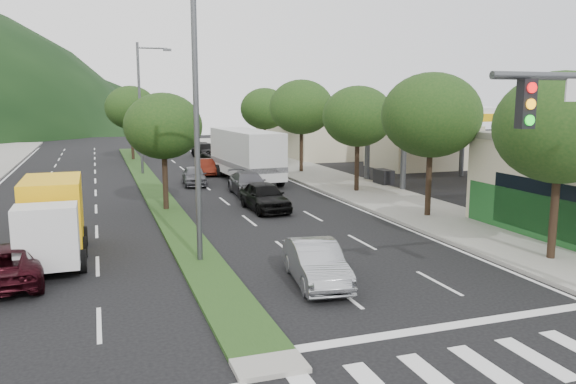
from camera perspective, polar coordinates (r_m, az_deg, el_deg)
name	(u,v)px	position (r m, az deg, el deg)	size (l,w,h in m)	color
ground	(263,359)	(13.26, -2.54, -16.55)	(160.00, 160.00, 0.00)	black
sidewalk_right	(332,180)	(40.15, 4.49, 1.19)	(5.00, 90.00, 0.15)	gray
median	(149,183)	(40.00, -13.97, 0.89)	(1.60, 56.00, 0.12)	#203C16
gas_canopy	(437,116)	(40.23, 14.91, 7.46)	(12.20, 8.20, 5.25)	silver
bldg_right_far	(322,130)	(60.05, 3.45, 6.35)	(10.00, 16.00, 5.20)	beige
tree_r_a	(561,128)	(21.79, 25.96, 5.89)	(4.60, 4.60, 6.63)	black
tree_r_b	(431,115)	(28.03, 14.36, 7.56)	(4.80, 4.80, 6.94)	black
tree_r_c	(358,116)	(35.00, 7.11, 7.62)	(4.40, 4.40, 6.48)	black
tree_r_d	(301,107)	(44.20, 1.37, 8.61)	(5.00, 5.00, 7.17)	black
tree_r_e	(265,109)	(53.69, -2.37, 8.44)	(4.60, 4.60, 6.71)	black
tree_med_near	(163,126)	(29.67, -12.56, 6.54)	(4.00, 4.00, 6.02)	black
tree_med_far	(131,108)	(55.55, -15.67, 8.26)	(4.80, 4.80, 6.94)	black
streetlight_near	(202,106)	(19.77, -8.73, 8.67)	(2.60, 0.25, 10.00)	#47494C
streetlight_mid	(142,102)	(44.59, -14.57, 8.84)	(2.60, 0.25, 10.00)	#47494C
sedan_silver	(316,263)	(17.95, 2.85, -7.21)	(1.42, 4.08, 1.34)	#94969B
suv_maroon	(8,263)	(20.12, -26.55, -6.45)	(2.15, 4.66, 1.30)	black
car_queue_a	(265,196)	(29.50, -2.39, -0.44)	(1.79, 4.44, 1.51)	black
car_queue_b	(249,184)	(34.38, -4.02, 0.85)	(1.93, 4.76, 1.38)	#4F4E54
car_queue_c	(207,167)	(43.92, -8.28, 2.53)	(1.29, 3.70, 1.22)	#51170D
car_queue_d	(221,158)	(49.20, -6.86, 3.43)	(2.42, 5.24, 1.46)	black
car_queue_e	(194,176)	(38.72, -9.49, 1.64)	(1.53, 3.79, 1.29)	#525258
car_queue_f	(206,150)	(56.96, -8.34, 4.19)	(2.00, 4.91, 1.42)	black
box_truck	(52,222)	(22.26, -22.83, -2.84)	(2.31, 5.85, 2.88)	silver
motorhome	(246,154)	(40.31, -4.33, 3.88)	(3.49, 9.58, 3.62)	#BCBCBC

